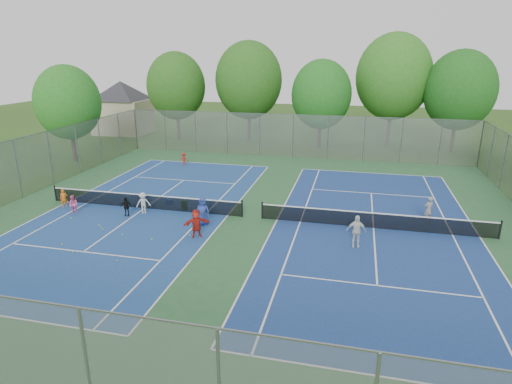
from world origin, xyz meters
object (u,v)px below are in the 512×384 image
Objects in this scene: net_right at (374,221)px; instructor at (429,210)px; ball_hopper at (184,205)px; net_left at (144,202)px; ball_crate at (169,202)px.

instructor is (3.02, 1.56, 0.34)m from net_right.
ball_hopper is 0.38× the size of instructor.
net_left is 1.00× the size of net_right.
net_right is at bearing 0.00° from net_left.
ball_crate is 0.24× the size of instructor.
ball_hopper is at bearing -24.63° from instructor.
net_right is 8.06× the size of instructor.
net_right is 11.46m from ball_hopper.
ball_crate is at bearing -27.69° from instructor.
ball_crate is 1.55m from ball_hopper.
net_right is at bearing -2.00° from instructor.
net_left is at bearing 180.00° from net_right.
instructor is (17.02, 1.56, 0.34)m from net_left.
ball_hopper is (2.55, 0.39, -0.15)m from net_left.
net_right is 21.02× the size of ball_hopper.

